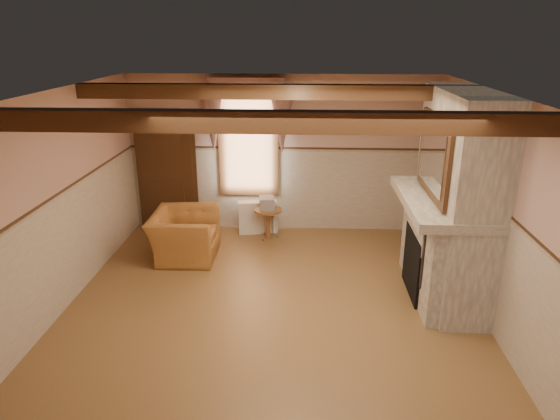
# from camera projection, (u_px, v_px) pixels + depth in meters

# --- Properties ---
(floor) EXTENTS (5.50, 6.00, 0.01)m
(floor) POSITION_uv_depth(u_px,v_px,m) (271.00, 311.00, 6.59)
(floor) COLOR brown
(floor) RESTS_ON ground
(ceiling) EXTENTS (5.50, 6.00, 0.01)m
(ceiling) POSITION_uv_depth(u_px,v_px,m) (269.00, 95.00, 5.64)
(ceiling) COLOR silver
(ceiling) RESTS_ON wall_back
(wall_back) EXTENTS (5.50, 0.02, 2.80)m
(wall_back) POSITION_uv_depth(u_px,v_px,m) (282.00, 154.00, 8.93)
(wall_back) COLOR tan
(wall_back) RESTS_ON floor
(wall_front) EXTENTS (5.50, 0.02, 2.80)m
(wall_front) POSITION_uv_depth(u_px,v_px,m) (238.00, 365.00, 3.29)
(wall_front) COLOR tan
(wall_front) RESTS_ON floor
(wall_left) EXTENTS (0.02, 6.00, 2.80)m
(wall_left) POSITION_uv_depth(u_px,v_px,m) (52.00, 207.00, 6.25)
(wall_left) COLOR tan
(wall_left) RESTS_ON floor
(wall_right) EXTENTS (0.02, 6.00, 2.80)m
(wall_right) POSITION_uv_depth(u_px,v_px,m) (499.00, 215.00, 5.98)
(wall_right) COLOR tan
(wall_right) RESTS_ON floor
(wainscot) EXTENTS (5.50, 6.00, 1.50)m
(wainscot) POSITION_uv_depth(u_px,v_px,m) (271.00, 259.00, 6.33)
(wainscot) COLOR #C1B39B
(wainscot) RESTS_ON floor
(chair_rail) EXTENTS (5.50, 6.00, 0.08)m
(chair_rail) POSITION_uv_depth(u_px,v_px,m) (270.00, 203.00, 6.08)
(chair_rail) COLOR black
(chair_rail) RESTS_ON wainscot
(firebox) EXTENTS (0.20, 0.95, 0.90)m
(firebox) POSITION_uv_depth(u_px,v_px,m) (418.00, 263.00, 6.90)
(firebox) COLOR black
(firebox) RESTS_ON floor
(armchair) EXTENTS (1.02, 1.16, 0.74)m
(armchair) POSITION_uv_depth(u_px,v_px,m) (184.00, 235.00, 8.06)
(armchair) COLOR #9E662D
(armchair) RESTS_ON floor
(side_table) EXTENTS (0.63, 0.63, 0.55)m
(side_table) POSITION_uv_depth(u_px,v_px,m) (268.00, 224.00, 8.81)
(side_table) COLOR brown
(side_table) RESTS_ON floor
(book_stack) EXTENTS (0.29, 0.35, 0.20)m
(book_stack) POSITION_uv_depth(u_px,v_px,m) (267.00, 203.00, 8.72)
(book_stack) COLOR #B7AD8C
(book_stack) RESTS_ON side_table
(radiator) EXTENTS (0.72, 0.31, 0.60)m
(radiator) POSITION_uv_depth(u_px,v_px,m) (258.00, 217.00, 9.04)
(radiator) COLOR silver
(radiator) RESTS_ON floor
(bowl) EXTENTS (0.37, 0.37, 0.09)m
(bowl) POSITION_uv_depth(u_px,v_px,m) (443.00, 193.00, 6.59)
(bowl) COLOR brown
(bowl) RESTS_ON mantel
(mantel_clock) EXTENTS (0.14, 0.24, 0.20)m
(mantel_clock) POSITION_uv_depth(u_px,v_px,m) (430.00, 173.00, 7.28)
(mantel_clock) COLOR black
(mantel_clock) RESTS_ON mantel
(oil_lamp) EXTENTS (0.11, 0.11, 0.28)m
(oil_lamp) POSITION_uv_depth(u_px,v_px,m) (437.00, 178.00, 6.89)
(oil_lamp) COLOR #BC7B35
(oil_lamp) RESTS_ON mantel
(candle_red) EXTENTS (0.06, 0.06, 0.16)m
(candle_red) POSITION_uv_depth(u_px,v_px,m) (454.00, 203.00, 6.08)
(candle_red) COLOR maroon
(candle_red) RESTS_ON mantel
(jar_yellow) EXTENTS (0.06, 0.06, 0.12)m
(jar_yellow) POSITION_uv_depth(u_px,v_px,m) (452.00, 202.00, 6.18)
(jar_yellow) COLOR gold
(jar_yellow) RESTS_ON mantel
(fireplace) EXTENTS (0.85, 2.00, 2.80)m
(fireplace) POSITION_uv_depth(u_px,v_px,m) (457.00, 199.00, 6.56)
(fireplace) COLOR gray
(fireplace) RESTS_ON floor
(mantel) EXTENTS (1.05, 2.05, 0.12)m
(mantel) POSITION_uv_depth(u_px,v_px,m) (443.00, 201.00, 6.58)
(mantel) COLOR gray
(mantel) RESTS_ON fireplace
(overmantel_mirror) EXTENTS (0.06, 1.44, 1.04)m
(overmantel_mirror) POSITION_uv_depth(u_px,v_px,m) (434.00, 156.00, 6.38)
(overmantel_mirror) COLOR silver
(overmantel_mirror) RESTS_ON fireplace
(door) EXTENTS (1.10, 0.10, 2.10)m
(door) POSITION_uv_depth(u_px,v_px,m) (167.00, 172.00, 9.10)
(door) COLOR black
(door) RESTS_ON floor
(window) EXTENTS (1.06, 0.08, 2.02)m
(window) POSITION_uv_depth(u_px,v_px,m) (248.00, 141.00, 8.85)
(window) COLOR white
(window) RESTS_ON wall_back
(window_drapes) EXTENTS (1.30, 0.14, 1.40)m
(window_drapes) POSITION_uv_depth(u_px,v_px,m) (247.00, 107.00, 8.56)
(window_drapes) COLOR gray
(window_drapes) RESTS_ON wall_back
(ceiling_beam_front) EXTENTS (5.50, 0.18, 0.20)m
(ceiling_beam_front) POSITION_uv_depth(u_px,v_px,m) (260.00, 122.00, 4.55)
(ceiling_beam_front) COLOR black
(ceiling_beam_front) RESTS_ON ceiling
(ceiling_beam_back) EXTENTS (5.50, 0.18, 0.20)m
(ceiling_beam_back) POSITION_uv_depth(u_px,v_px,m) (276.00, 92.00, 6.80)
(ceiling_beam_back) COLOR black
(ceiling_beam_back) RESTS_ON ceiling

